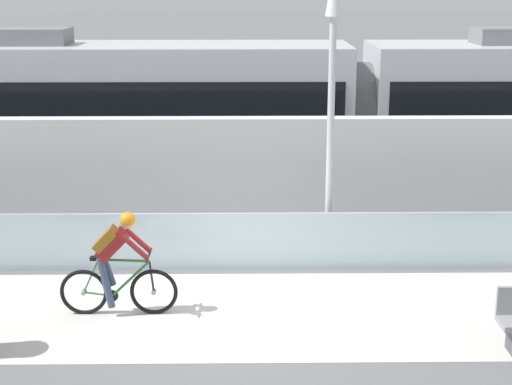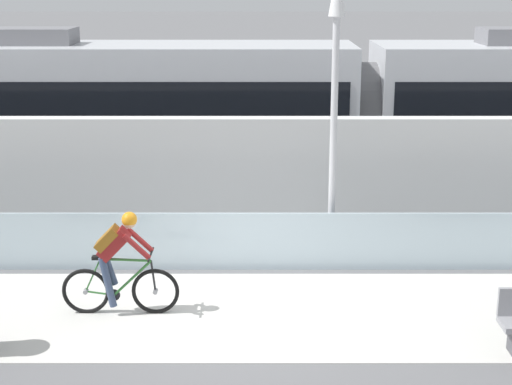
% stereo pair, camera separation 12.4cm
% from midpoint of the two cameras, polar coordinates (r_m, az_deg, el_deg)
% --- Properties ---
extents(ground_plane, '(200.00, 200.00, 0.00)m').
position_cam_midpoint_polar(ground_plane, '(12.02, -1.47, -8.79)').
color(ground_plane, slate).
extents(bike_path_deck, '(32.00, 3.20, 0.01)m').
position_cam_midpoint_polar(bike_path_deck, '(12.01, -1.47, -8.76)').
color(bike_path_deck, silver).
rests_on(bike_path_deck, ground).
extents(glass_parapet, '(32.00, 0.05, 1.02)m').
position_cam_midpoint_polar(glass_parapet, '(13.55, -1.32, -3.58)').
color(glass_parapet, silver).
rests_on(glass_parapet, ground).
extents(concrete_barrier_wall, '(32.00, 0.36, 2.36)m').
position_cam_midpoint_polar(concrete_barrier_wall, '(15.08, -1.21, 1.06)').
color(concrete_barrier_wall, silver).
rests_on(concrete_barrier_wall, ground).
extents(tram_rail_near, '(32.00, 0.08, 0.01)m').
position_cam_midpoint_polar(tram_rail_near, '(17.78, -1.06, -0.59)').
color(tram_rail_near, '#595654').
rests_on(tram_rail_near, ground).
extents(tram_rail_far, '(32.00, 0.08, 0.01)m').
position_cam_midpoint_polar(tram_rail_far, '(19.16, -1.00, 0.60)').
color(tram_rail_far, '#595654').
rests_on(tram_rail_far, ground).
extents(tram, '(22.56, 2.54, 3.81)m').
position_cam_midpoint_polar(tram, '(18.23, 7.74, 5.77)').
color(tram, silver).
rests_on(tram, ground).
extents(cyclist_on_bike, '(1.77, 0.58, 1.61)m').
position_cam_midpoint_polar(cyclist_on_bike, '(11.87, -9.89, -5.16)').
color(cyclist_on_bike, black).
rests_on(cyclist_on_bike, ground).
extents(lamp_post_antenna, '(0.28, 0.28, 5.20)m').
position_cam_midpoint_polar(lamp_post_antenna, '(13.27, 5.81, 8.30)').
color(lamp_post_antenna, gray).
rests_on(lamp_post_antenna, ground).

